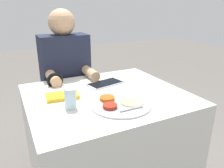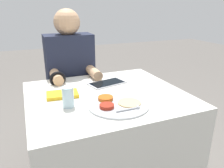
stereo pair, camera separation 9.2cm
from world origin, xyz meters
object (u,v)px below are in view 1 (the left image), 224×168
at_px(tablet_device, 105,83).
at_px(person_diner, 67,93).
at_px(thali_tray, 120,104).
at_px(red_notebook, 62,96).
at_px(drinking_glass, 70,98).

bearing_deg(tablet_device, person_diner, 115.23).
height_order(thali_tray, red_notebook, thali_tray).
bearing_deg(person_diner, tablet_device, -64.77).
bearing_deg(person_diner, drinking_glass, -102.74).
bearing_deg(drinking_glass, tablet_device, 39.31).
distance_m(tablet_device, person_diner, 0.44).
relative_size(red_notebook, drinking_glass, 1.76).
distance_m(thali_tray, person_diner, 0.74).
distance_m(person_diner, drinking_glass, 0.68).
bearing_deg(drinking_glass, red_notebook, 91.54).
bearing_deg(tablet_device, drinking_glass, -140.69).
bearing_deg(red_notebook, thali_tray, -43.96).
relative_size(tablet_device, drinking_glass, 2.48).
bearing_deg(tablet_device, thali_tray, -102.16).
bearing_deg(drinking_glass, person_diner, 77.26).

